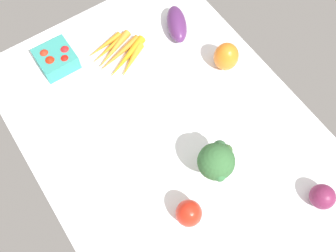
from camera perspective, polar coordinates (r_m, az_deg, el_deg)
tablecloth at (r=110.26cm, az=0.00°, el=-0.67°), size 104.00×76.00×2.00cm
berry_basket at (r=123.00cm, az=-16.40°, el=9.67°), size 10.84×10.84×6.23cm
red_onion_center at (r=106.84cm, az=22.12°, el=-9.78°), size 6.59×6.59×6.59cm
bell_pepper_red at (r=97.62cm, az=3.13°, el=-12.92°), size 8.57×8.57×8.02cm
broccoli_head at (r=97.75cm, az=7.28°, el=-5.28°), size 9.91×10.18×13.23cm
bell_pepper_orange at (r=117.62cm, az=8.71°, el=10.25°), size 9.46×9.46×9.47cm
carrot_bunch at (r=122.18cm, az=-7.39°, el=10.66°), size 16.80×18.63×2.77cm
eggplant at (r=126.19cm, az=1.33°, el=15.03°), size 15.49×11.64×6.10cm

